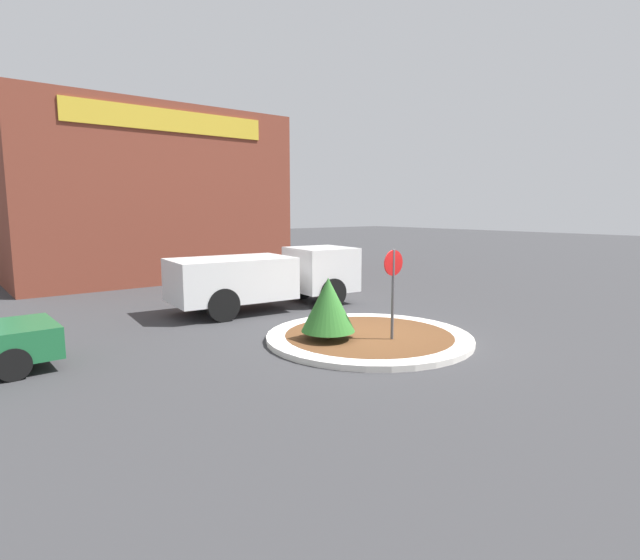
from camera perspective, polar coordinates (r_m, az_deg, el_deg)
ground_plane at (r=12.62m, az=5.58°, el=-6.82°), size 120.00×120.00×0.00m
traffic_island at (r=12.60m, az=5.58°, el=-6.51°), size 5.11×5.11×0.14m
stop_sign at (r=11.93m, az=8.35°, el=-0.06°), size 0.61×0.07×2.31m
island_shrub at (r=11.90m, az=0.94°, el=-2.81°), size 1.29×1.29×1.49m
utility_truck at (r=16.28m, az=-6.12°, el=0.47°), size 6.35×2.72×1.93m
storefront_building at (r=25.12m, az=-19.05°, el=9.06°), size 12.10×6.07×7.69m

